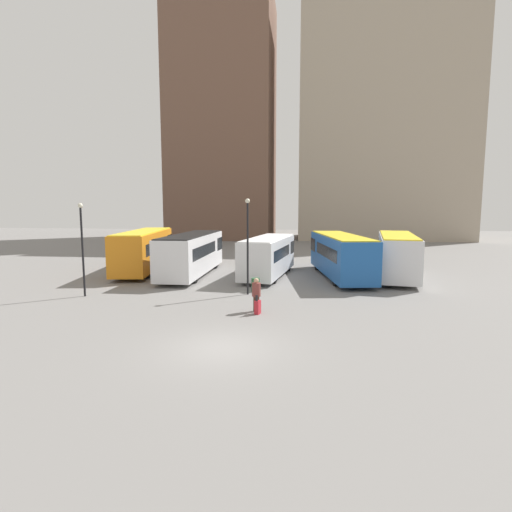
{
  "coord_description": "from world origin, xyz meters",
  "views": [
    {
      "loc": [
        2.92,
        -14.24,
        5.26
      ],
      "look_at": [
        -0.17,
        12.49,
        1.97
      ],
      "focal_mm": 28.0,
      "sensor_mm": 36.0,
      "label": 1
    }
  ],
  "objects_px": {
    "traveler": "(256,292)",
    "lamp_post_0": "(82,242)",
    "lamp_post_1": "(248,239)",
    "bus_1": "(192,253)",
    "bus_3": "(340,254)",
    "trash_bin": "(256,285)",
    "bus_2": "(269,255)",
    "bus_4": "(397,254)",
    "bus_0": "(145,249)",
    "suitcase": "(258,307)"
  },
  "relations": [
    {
      "from": "bus_0",
      "to": "trash_bin",
      "type": "distance_m",
      "value": 12.54
    },
    {
      "from": "bus_4",
      "to": "traveler",
      "type": "height_order",
      "value": "bus_4"
    },
    {
      "from": "bus_0",
      "to": "bus_4",
      "type": "bearing_deg",
      "value": -100.39
    },
    {
      "from": "lamp_post_1",
      "to": "bus_1",
      "type": "bearing_deg",
      "value": 128.32
    },
    {
      "from": "lamp_post_0",
      "to": "trash_bin",
      "type": "relative_size",
      "value": 6.47
    },
    {
      "from": "bus_1",
      "to": "lamp_post_0",
      "type": "distance_m",
      "value": 9.47
    },
    {
      "from": "bus_0",
      "to": "bus_4",
      "type": "relative_size",
      "value": 1.07
    },
    {
      "from": "bus_4",
      "to": "traveler",
      "type": "relative_size",
      "value": 6.27
    },
    {
      "from": "bus_4",
      "to": "bus_2",
      "type": "bearing_deg",
      "value": 103.62
    },
    {
      "from": "bus_3",
      "to": "bus_4",
      "type": "distance_m",
      "value": 4.33
    },
    {
      "from": "bus_2",
      "to": "traveler",
      "type": "distance_m",
      "value": 10.59
    },
    {
      "from": "bus_1",
      "to": "bus_4",
      "type": "xyz_separation_m",
      "value": [
        15.68,
        0.72,
        0.02
      ]
    },
    {
      "from": "suitcase",
      "to": "lamp_post_0",
      "type": "distance_m",
      "value": 11.39
    },
    {
      "from": "bus_0",
      "to": "traveler",
      "type": "distance_m",
      "value": 16.13
    },
    {
      "from": "bus_0",
      "to": "lamp_post_1",
      "type": "xyz_separation_m",
      "value": [
        9.77,
        -8.12,
        1.58
      ]
    },
    {
      "from": "bus_4",
      "to": "bus_3",
      "type": "bearing_deg",
      "value": 106.43
    },
    {
      "from": "bus_0",
      "to": "bus_3",
      "type": "height_order",
      "value": "bus_0"
    },
    {
      "from": "lamp_post_0",
      "to": "lamp_post_1",
      "type": "bearing_deg",
      "value": 9.62
    },
    {
      "from": "bus_0",
      "to": "bus_2",
      "type": "bearing_deg",
      "value": -106.18
    },
    {
      "from": "traveler",
      "to": "lamp_post_1",
      "type": "relative_size",
      "value": 0.3
    },
    {
      "from": "bus_2",
      "to": "lamp_post_1",
      "type": "bearing_deg",
      "value": -177.9
    },
    {
      "from": "bus_4",
      "to": "suitcase",
      "type": "height_order",
      "value": "bus_4"
    },
    {
      "from": "bus_2",
      "to": "trash_bin",
      "type": "xyz_separation_m",
      "value": [
        -0.33,
        -5.8,
        -1.2
      ]
    },
    {
      "from": "bus_0",
      "to": "lamp_post_1",
      "type": "bearing_deg",
      "value": -138.1
    },
    {
      "from": "bus_2",
      "to": "suitcase",
      "type": "xyz_separation_m",
      "value": [
        0.39,
        -11.07,
        -1.28
      ]
    },
    {
      "from": "suitcase",
      "to": "bus_3",
      "type": "bearing_deg",
      "value": -8.81
    },
    {
      "from": "lamp_post_1",
      "to": "bus_2",
      "type": "bearing_deg",
      "value": 84.0
    },
    {
      "from": "bus_0",
      "to": "bus_1",
      "type": "bearing_deg",
      "value": -115.97
    },
    {
      "from": "bus_3",
      "to": "trash_bin",
      "type": "relative_size",
      "value": 13.3
    },
    {
      "from": "trash_bin",
      "to": "suitcase",
      "type": "bearing_deg",
      "value": -82.22
    },
    {
      "from": "suitcase",
      "to": "bus_4",
      "type": "bearing_deg",
      "value": -23.09
    },
    {
      "from": "bus_0",
      "to": "suitcase",
      "type": "relative_size",
      "value": 11.81
    },
    {
      "from": "bus_2",
      "to": "bus_0",
      "type": "bearing_deg",
      "value": 90.32
    },
    {
      "from": "bus_1",
      "to": "bus_3",
      "type": "distance_m",
      "value": 11.39
    },
    {
      "from": "bus_0",
      "to": "suitcase",
      "type": "height_order",
      "value": "bus_0"
    },
    {
      "from": "lamp_post_0",
      "to": "lamp_post_1",
      "type": "xyz_separation_m",
      "value": [
        9.57,
        1.62,
        0.14
      ]
    },
    {
      "from": "bus_0",
      "to": "bus_2",
      "type": "xyz_separation_m",
      "value": [
        10.48,
        -1.43,
        -0.19
      ]
    },
    {
      "from": "bus_0",
      "to": "bus_1",
      "type": "distance_m",
      "value": 4.7
    },
    {
      "from": "bus_4",
      "to": "lamp_post_1",
      "type": "bearing_deg",
      "value": 134.82
    },
    {
      "from": "bus_3",
      "to": "lamp_post_0",
      "type": "distance_m",
      "value": 17.88
    },
    {
      "from": "bus_2",
      "to": "traveler",
      "type": "relative_size",
      "value": 5.46
    },
    {
      "from": "traveler",
      "to": "lamp_post_0",
      "type": "bearing_deg",
      "value": 93.01
    },
    {
      "from": "bus_2",
      "to": "lamp_post_0",
      "type": "relative_size",
      "value": 1.7
    },
    {
      "from": "suitcase",
      "to": "lamp_post_0",
      "type": "bearing_deg",
      "value": 90.6
    },
    {
      "from": "trash_bin",
      "to": "bus_1",
      "type": "bearing_deg",
      "value": 134.24
    },
    {
      "from": "traveler",
      "to": "bus_1",
      "type": "bearing_deg",
      "value": 45.76
    },
    {
      "from": "bus_3",
      "to": "suitcase",
      "type": "height_order",
      "value": "bus_3"
    },
    {
      "from": "bus_1",
      "to": "suitcase",
      "type": "xyz_separation_m",
      "value": [
        6.38,
        -11.08,
        -1.39
      ]
    },
    {
      "from": "bus_1",
      "to": "bus_3",
      "type": "relative_size",
      "value": 0.98
    },
    {
      "from": "bus_2",
      "to": "bus_4",
      "type": "relative_size",
      "value": 0.87
    }
  ]
}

